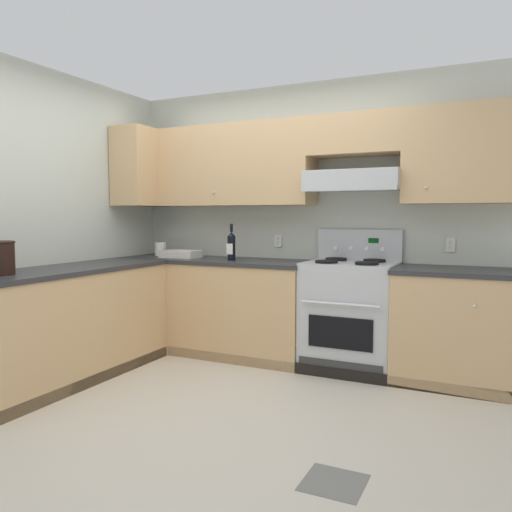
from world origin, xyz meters
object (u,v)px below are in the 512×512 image
object	(u,v)px
bucket	(0,257)
bowl	(181,255)
wine_bottle	(231,245)
paper_towel_roll	(160,249)
stove	(350,315)

from	to	relation	value
bucket	bowl	bearing A→B (deg)	80.14
bowl	bucket	bearing A→B (deg)	-99.86
wine_bottle	bowl	xyz separation A→B (m)	(-0.60, 0.07, -0.11)
bowl	paper_towel_roll	world-z (taller)	paper_towel_roll
stove	bucket	world-z (taller)	stove
wine_bottle	paper_towel_roll	world-z (taller)	wine_bottle
bowl	bucket	xyz separation A→B (m)	(-0.31, -1.79, 0.10)
stove	paper_towel_roll	distance (m)	2.08
stove	bowl	distance (m)	1.76
wine_bottle	bucket	world-z (taller)	wine_bottle
bucket	wine_bottle	bearing A→B (deg)	62.06
stove	wine_bottle	bearing A→B (deg)	-175.28
wine_bottle	paper_towel_roll	xyz separation A→B (m)	(-0.92, 0.16, -0.07)
bucket	stove	bearing A→B (deg)	41.95
stove	paper_towel_roll	world-z (taller)	stove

